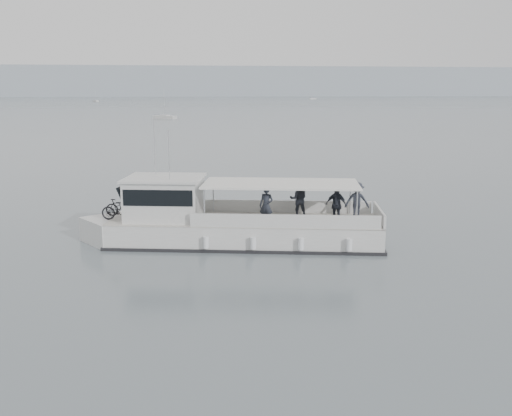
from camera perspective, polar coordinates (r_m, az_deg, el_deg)
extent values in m
plane|color=slate|center=(22.30, 0.39, -5.81)|extent=(1400.00, 1400.00, 0.00)
cube|color=#939EA8|center=(581.10, -7.58, 12.40)|extent=(1400.00, 90.00, 28.00)
cube|color=silver|center=(25.36, -1.12, -2.59)|extent=(12.24, 5.42, 1.28)
cube|color=silver|center=(26.50, -14.00, -2.31)|extent=(3.15, 3.15, 1.28)
cube|color=beige|center=(25.21, -1.13, -1.17)|extent=(12.24, 5.42, 0.06)
cube|color=black|center=(25.46, -1.12, -3.45)|extent=(12.45, 5.57, 0.18)
cube|color=silver|center=(26.55, 2.96, 0.13)|extent=(7.76, 1.64, 0.59)
cube|color=silver|center=(23.58, 2.88, -1.36)|extent=(7.76, 1.64, 0.59)
cube|color=silver|center=(25.35, 12.22, -0.68)|extent=(0.71, 3.12, 0.59)
cube|color=silver|center=(25.56, -9.10, 0.89)|extent=(3.62, 3.23, 1.78)
cube|color=black|center=(25.91, -12.42, 1.24)|extent=(1.03, 2.53, 1.14)
cube|color=black|center=(25.51, -9.12, 1.55)|extent=(3.43, 3.23, 0.69)
cube|color=silver|center=(25.40, -9.17, 2.97)|extent=(3.85, 3.46, 0.10)
cube|color=silver|center=(24.81, 2.50, 2.44)|extent=(7.16, 4.22, 0.08)
cylinder|color=silver|center=(23.88, -5.19, 0.05)|extent=(0.07, 0.07, 1.63)
cylinder|color=silver|center=(26.56, -4.29, 1.26)|extent=(0.07, 0.07, 1.63)
cylinder|color=silver|center=(23.76, 10.05, -0.15)|extent=(0.07, 0.07, 1.63)
cylinder|color=silver|center=(26.45, 9.40, 1.09)|extent=(0.07, 0.07, 1.63)
cylinder|color=silver|center=(26.24, -10.11, 6.04)|extent=(0.03, 0.03, 2.57)
cylinder|color=silver|center=(24.50, -8.70, 5.23)|extent=(0.03, 0.03, 2.17)
cylinder|color=silver|center=(23.85, -5.02, -3.44)|extent=(0.28, 0.28, 0.49)
cylinder|color=silver|center=(23.64, -0.27, -3.53)|extent=(0.28, 0.28, 0.49)
cylinder|color=silver|center=(23.59, 4.53, -3.60)|extent=(0.28, 0.28, 0.49)
cylinder|color=silver|center=(23.71, 9.31, -3.65)|extent=(0.28, 0.28, 0.49)
imported|color=black|center=(26.52, -13.05, 0.15)|extent=(1.78, 0.91, 0.89)
imported|color=black|center=(25.77, -13.55, -0.15)|extent=(1.62, 0.74, 0.94)
imported|color=#272B35|center=(24.10, 1.03, 0.24)|extent=(0.72, 0.65, 1.66)
imported|color=#272B35|center=(25.63, 4.28, 0.91)|extent=(0.89, 0.74, 1.66)
imported|color=#272B35|center=(24.45, 8.02, 0.29)|extent=(0.99, 0.96, 1.66)
imported|color=#272B35|center=(25.51, 10.06, 0.70)|extent=(1.18, 0.85, 1.66)
cube|color=silver|center=(333.84, -15.70, 10.25)|extent=(3.56, 5.47, 0.75)
cube|color=silver|center=(333.83, -15.71, 10.30)|extent=(2.06, 2.25, 0.45)
cylinder|color=silver|center=(333.79, -15.73, 10.79)|extent=(0.08, 0.08, 5.76)
cube|color=silver|center=(401.57, 5.70, 10.81)|extent=(5.24, 3.72, 0.75)
cube|color=silver|center=(401.56, 5.70, 10.85)|extent=(2.22, 2.06, 0.45)
cube|color=silver|center=(136.65, -9.11, 8.94)|extent=(5.69, 4.78, 0.75)
cube|color=silver|center=(136.64, -9.11, 9.07)|extent=(2.55, 2.45, 0.45)
cylinder|color=silver|center=(136.54, -9.16, 10.37)|extent=(0.08, 0.08, 6.26)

